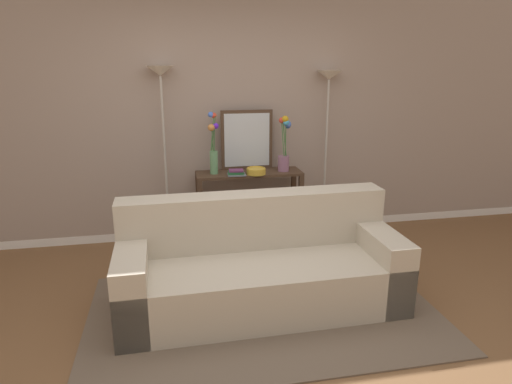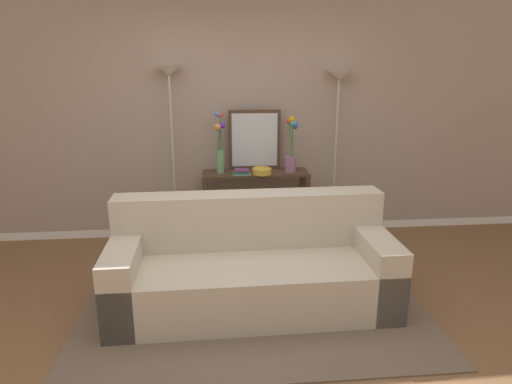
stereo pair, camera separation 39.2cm
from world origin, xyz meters
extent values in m
cube|color=brown|center=(0.00, 0.00, -0.01)|extent=(16.00, 16.00, 0.02)
cube|color=white|center=(0.00, 2.14, 0.04)|extent=(12.00, 0.15, 0.09)
cube|color=gray|center=(0.00, 2.14, 1.43)|extent=(12.00, 0.14, 2.68)
cube|color=brown|center=(0.12, 0.30, 0.01)|extent=(2.74, 1.69, 0.01)
cube|color=#BCB29E|center=(0.12, 0.40, 0.21)|extent=(2.24, 0.90, 0.42)
cube|color=#BCB29E|center=(0.12, 0.71, 0.65)|extent=(2.23, 0.29, 0.46)
cube|color=#BCB29E|center=(-0.87, 0.39, 0.30)|extent=(0.25, 0.87, 0.60)
cube|color=#BCB29E|center=(1.12, 0.42, 0.30)|extent=(0.25, 0.87, 0.60)
cube|color=#473323|center=(0.28, 1.80, 0.78)|extent=(1.13, 0.35, 0.03)
cube|color=#473323|center=(0.28, 1.80, 0.15)|extent=(1.04, 0.30, 0.01)
cube|color=#473323|center=(-0.26, 1.65, 0.38)|extent=(0.05, 0.05, 0.77)
cube|color=#473323|center=(0.82, 1.65, 0.38)|extent=(0.05, 0.05, 0.77)
cube|color=#473323|center=(-0.26, 1.95, 0.38)|extent=(0.05, 0.05, 0.77)
cube|color=#473323|center=(0.82, 1.95, 0.38)|extent=(0.05, 0.05, 0.77)
cylinder|color=#B7B2A8|center=(-0.59, 1.92, 0.01)|extent=(0.26, 0.26, 0.02)
cylinder|color=#B7B2A8|center=(-0.59, 1.92, 0.91)|extent=(0.02, 0.02, 1.77)
cone|color=silver|center=(-0.59, 1.92, 1.84)|extent=(0.28, 0.28, 0.10)
cylinder|color=#B7B2A8|center=(1.17, 1.92, 0.01)|extent=(0.26, 0.26, 0.02)
cylinder|color=#B7B2A8|center=(1.17, 1.92, 0.88)|extent=(0.02, 0.02, 1.72)
cone|color=silver|center=(1.17, 1.92, 1.79)|extent=(0.28, 0.28, 0.10)
cube|color=#473323|center=(0.28, 1.95, 1.11)|extent=(0.56, 0.02, 0.64)
cube|color=silver|center=(0.28, 1.94, 1.11)|extent=(0.49, 0.01, 0.57)
cylinder|color=#669E6B|center=(-0.10, 1.80, 0.91)|extent=(0.08, 0.08, 0.24)
cylinder|color=#3D7538|center=(-0.10, 1.79, 1.16)|extent=(0.02, 0.02, 0.25)
sphere|color=#D28741|center=(-0.12, 1.78, 1.28)|extent=(0.07, 0.07, 0.07)
cylinder|color=#3D7538|center=(-0.09, 1.81, 1.22)|extent=(0.05, 0.03, 0.36)
sphere|color=#DF412C|center=(-0.08, 1.83, 1.40)|extent=(0.06, 0.06, 0.06)
cylinder|color=#3D7538|center=(-0.10, 1.81, 1.22)|extent=(0.05, 0.03, 0.37)
sphere|color=#4874E6|center=(-0.11, 1.83, 1.41)|extent=(0.06, 0.06, 0.06)
cylinder|color=#3D7538|center=(-0.08, 1.81, 1.16)|extent=(0.02, 0.02, 0.26)
sphere|color=#6324E7|center=(-0.07, 1.82, 1.29)|extent=(0.06, 0.06, 0.06)
cylinder|color=gray|center=(0.65, 1.78, 0.88)|extent=(0.12, 0.12, 0.16)
cylinder|color=#3D7538|center=(0.65, 1.76, 1.16)|extent=(0.05, 0.01, 0.39)
sphere|color=gold|center=(0.65, 1.74, 1.35)|extent=(0.07, 0.07, 0.07)
cylinder|color=#3D7538|center=(0.67, 1.78, 1.12)|extent=(0.01, 0.04, 0.32)
sphere|color=blue|center=(0.69, 1.78, 1.28)|extent=(0.06, 0.06, 0.06)
cylinder|color=#3D7538|center=(0.67, 1.78, 1.13)|extent=(0.02, 0.05, 0.33)
sphere|color=#446BCE|center=(0.69, 1.77, 1.30)|extent=(0.07, 0.07, 0.07)
cylinder|color=#3D7538|center=(0.66, 1.76, 1.14)|extent=(0.05, 0.02, 0.36)
sphere|color=#46B1DF|center=(0.66, 1.74, 1.32)|extent=(0.06, 0.06, 0.06)
cylinder|color=#3D7538|center=(0.64, 1.77, 1.15)|extent=(0.03, 0.05, 0.38)
sphere|color=#CB3D2A|center=(0.62, 1.76, 1.34)|extent=(0.06, 0.06, 0.06)
cylinder|color=gold|center=(0.33, 1.70, 0.82)|extent=(0.20, 0.20, 0.06)
torus|color=gold|center=(0.33, 1.70, 0.85)|extent=(0.20, 0.20, 0.01)
cube|color=slate|center=(0.12, 1.69, 0.80)|extent=(0.19, 0.14, 0.01)
cube|color=#236033|center=(0.12, 1.69, 0.82)|extent=(0.17, 0.14, 0.03)
cube|color=#6B3360|center=(0.12, 1.68, 0.84)|extent=(0.16, 0.13, 0.02)
cube|color=tan|center=(-0.16, 1.80, 0.05)|extent=(0.06, 0.13, 0.11)
cube|color=#2D2D33|center=(-0.10, 1.80, 0.06)|extent=(0.06, 0.15, 0.11)
cube|color=#1E7075|center=(-0.05, 1.80, 0.06)|extent=(0.04, 0.17, 0.11)
cube|color=silver|center=(-0.01, 1.80, 0.05)|extent=(0.03, 0.16, 0.10)
cube|color=maroon|center=(0.04, 1.80, 0.05)|extent=(0.06, 0.17, 0.10)
cube|color=gold|center=(0.09, 1.80, 0.06)|extent=(0.03, 0.13, 0.13)
cube|color=slate|center=(0.13, 1.80, 0.06)|extent=(0.06, 0.15, 0.11)
cube|color=navy|center=(0.19, 1.80, 0.05)|extent=(0.04, 0.15, 0.10)
cube|color=#236033|center=(0.23, 1.80, 0.06)|extent=(0.04, 0.14, 0.13)
camera|label=1|loc=(-0.55, -2.79, 1.93)|focal=31.55mm
camera|label=2|loc=(-0.16, -2.85, 1.93)|focal=31.55mm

